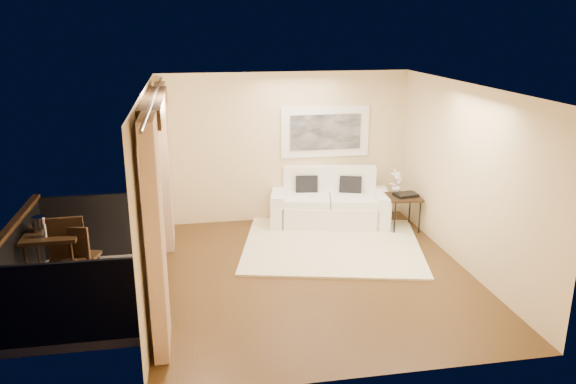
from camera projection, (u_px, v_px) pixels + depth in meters
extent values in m
plane|color=#4E3317|center=(315.00, 274.00, 8.18)|extent=(5.00, 5.00, 0.00)
plane|color=white|center=(318.00, 88.00, 7.39)|extent=(5.00, 5.00, 0.00)
plane|color=beige|center=(285.00, 148.00, 10.14)|extent=(4.50, 0.00, 4.50)
plane|color=beige|center=(374.00, 257.00, 5.43)|extent=(4.50, 0.00, 4.50)
plane|color=beige|center=(467.00, 178.00, 8.16)|extent=(0.00, 5.00, 5.00)
plane|color=beige|center=(156.00, 161.00, 9.15)|extent=(0.00, 2.70, 2.70)
plane|color=beige|center=(140.00, 247.00, 5.67)|extent=(0.00, 2.70, 2.70)
plane|color=beige|center=(143.00, 103.00, 7.06)|extent=(0.00, 2.40, 2.40)
cube|color=black|center=(153.00, 105.00, 7.09)|extent=(0.28, 2.40, 0.22)
cube|color=#605B56|center=(90.00, 296.00, 7.67)|extent=(1.80, 2.60, 0.12)
cube|color=black|center=(17.00, 263.00, 7.36)|extent=(0.06, 2.60, 1.00)
cube|color=black|center=(99.00, 226.00, 8.70)|extent=(1.80, 0.06, 1.00)
cube|color=black|center=(67.00, 303.00, 6.31)|extent=(1.80, 0.06, 1.00)
cube|color=black|center=(12.00, 226.00, 7.21)|extent=(0.10, 2.60, 0.06)
cube|color=tan|center=(165.00, 167.00, 8.90)|extent=(0.16, 0.75, 2.62)
cube|color=tan|center=(156.00, 238.00, 5.98)|extent=(0.16, 0.75, 2.62)
cylinder|color=#4C473F|center=(154.00, 97.00, 7.06)|extent=(0.04, 4.80, 0.04)
cube|color=white|center=(325.00, 132.00, 10.15)|extent=(1.62, 0.05, 0.92)
cube|color=black|center=(326.00, 132.00, 10.12)|extent=(1.30, 0.02, 0.64)
cube|color=#FAF1C9|center=(332.00, 245.00, 9.20)|extent=(3.33, 3.06, 0.04)
cube|color=white|center=(330.00, 213.00, 10.14)|extent=(1.84, 1.23, 0.42)
cube|color=white|center=(329.00, 187.00, 10.36)|extent=(1.70, 0.57, 0.82)
cube|color=white|center=(278.00, 208.00, 10.14)|extent=(0.42, 0.92, 0.62)
cube|color=white|center=(381.00, 209.00, 10.08)|extent=(0.42, 0.92, 0.62)
cube|color=white|center=(307.00, 199.00, 10.05)|extent=(0.94, 0.94, 0.14)
cube|color=white|center=(353.00, 199.00, 10.02)|extent=(0.94, 0.94, 0.14)
cube|color=black|center=(307.00, 186.00, 10.21)|extent=(0.42, 0.23, 0.41)
cube|color=black|center=(350.00, 187.00, 10.19)|extent=(0.44, 0.30, 0.41)
cube|color=black|center=(403.00, 197.00, 9.79)|extent=(0.60, 0.60, 0.04)
cylinder|color=black|center=(395.00, 219.00, 9.63)|extent=(0.03, 0.03, 0.58)
cylinder|color=black|center=(420.00, 217.00, 9.71)|extent=(0.03, 0.03, 0.58)
cylinder|color=black|center=(386.00, 210.00, 10.06)|extent=(0.03, 0.03, 0.58)
cylinder|color=black|center=(410.00, 209.00, 10.13)|extent=(0.03, 0.03, 0.58)
cube|color=black|center=(406.00, 195.00, 9.77)|extent=(0.42, 0.34, 0.05)
imported|color=white|center=(396.00, 182.00, 9.81)|extent=(0.29, 0.25, 0.45)
cube|color=black|center=(52.00, 234.00, 7.52)|extent=(0.72, 0.72, 0.05)
cylinder|color=black|center=(28.00, 273.00, 7.33)|extent=(0.04, 0.04, 0.77)
cylinder|color=black|center=(74.00, 270.00, 7.42)|extent=(0.04, 0.04, 0.77)
cylinder|color=black|center=(39.00, 256.00, 7.87)|extent=(0.04, 0.04, 0.77)
cylinder|color=black|center=(81.00, 253.00, 7.96)|extent=(0.04, 0.04, 0.77)
cube|color=black|center=(82.00, 257.00, 7.71)|extent=(0.49, 0.49, 0.05)
cube|color=black|center=(74.00, 246.00, 7.46)|extent=(0.40, 0.15, 0.53)
cylinder|color=black|center=(100.00, 268.00, 7.92)|extent=(0.03, 0.03, 0.42)
cylinder|color=black|center=(78.00, 267.00, 7.94)|extent=(0.03, 0.03, 0.42)
cylinder|color=black|center=(90.00, 278.00, 7.60)|extent=(0.03, 0.03, 0.42)
cylinder|color=black|center=(67.00, 277.00, 7.63)|extent=(0.03, 0.03, 0.42)
cube|color=black|center=(67.00, 264.00, 7.32)|extent=(0.48, 0.48, 0.06)
cube|color=black|center=(66.00, 239.00, 7.44)|extent=(0.46, 0.08, 0.61)
cylinder|color=black|center=(51.00, 290.00, 7.18)|extent=(0.03, 0.03, 0.47)
cylinder|color=black|center=(82.00, 287.00, 7.26)|extent=(0.03, 0.03, 0.47)
cylinder|color=black|center=(56.00, 278.00, 7.53)|extent=(0.03, 0.03, 0.47)
cylinder|color=black|center=(85.00, 275.00, 7.61)|extent=(0.03, 0.03, 0.47)
cylinder|color=silver|center=(39.00, 224.00, 7.54)|extent=(0.18, 0.18, 0.20)
cylinder|color=red|center=(58.00, 226.00, 7.66)|extent=(0.06, 0.06, 0.07)
cylinder|color=silver|center=(45.00, 231.00, 7.32)|extent=(0.04, 0.04, 0.18)
cylinder|color=silver|center=(63.00, 229.00, 7.46)|extent=(0.06, 0.06, 0.12)
cylinder|color=white|center=(66.00, 226.00, 7.56)|extent=(0.06, 0.06, 0.12)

